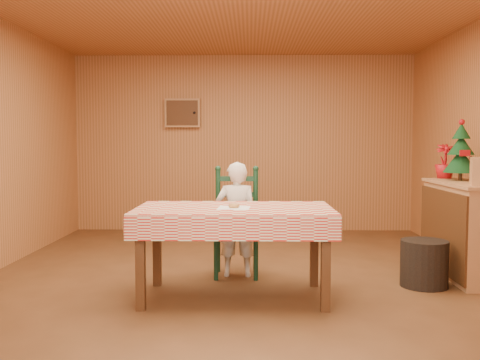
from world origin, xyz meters
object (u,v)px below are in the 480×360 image
(dining_table, at_px, (234,217))
(seated_child, at_px, (236,219))
(ladder_chair, at_px, (237,224))
(christmas_tree, at_px, (461,153))
(storage_bin, at_px, (424,263))
(shelf_unit, at_px, (468,230))

(dining_table, distance_m, seated_child, 0.74)
(ladder_chair, xyz_separation_m, christmas_tree, (2.27, 0.20, 0.71))
(dining_table, bearing_deg, christmas_tree, 23.62)
(seated_child, relative_size, storage_bin, 2.65)
(dining_table, xyz_separation_m, christmas_tree, (2.27, 0.99, 0.52))
(christmas_tree, bearing_deg, storage_bin, -131.53)
(dining_table, relative_size, shelf_unit, 1.34)
(dining_table, relative_size, storage_bin, 3.90)
(dining_table, height_order, ladder_chair, ladder_chair)
(dining_table, height_order, christmas_tree, christmas_tree)
(shelf_unit, distance_m, storage_bin, 0.70)
(storage_bin, bearing_deg, ladder_chair, 166.57)
(storage_bin, bearing_deg, christmas_tree, 48.47)
(ladder_chair, distance_m, shelf_unit, 2.26)
(shelf_unit, height_order, storage_bin, shelf_unit)
(seated_child, relative_size, christmas_tree, 1.81)
(dining_table, distance_m, ladder_chair, 0.81)
(christmas_tree, xyz_separation_m, storage_bin, (-0.55, -0.62, -1.00))
(shelf_unit, bearing_deg, dining_table, -161.82)
(seated_child, distance_m, christmas_tree, 2.37)
(seated_child, xyz_separation_m, shelf_unit, (2.26, 0.01, -0.10))
(christmas_tree, relative_size, storage_bin, 1.46)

